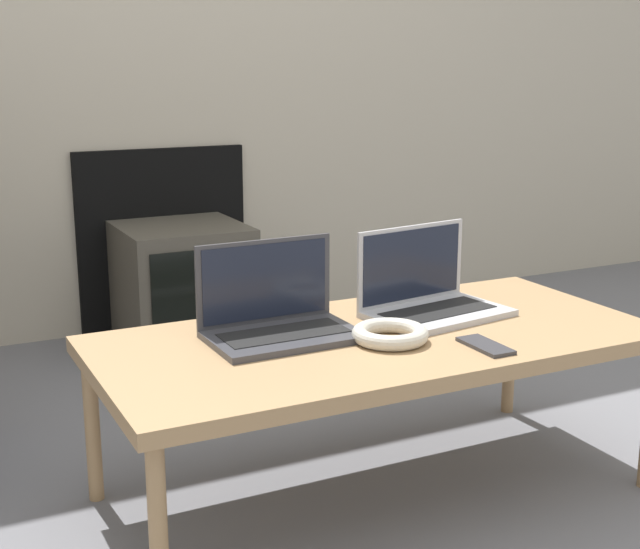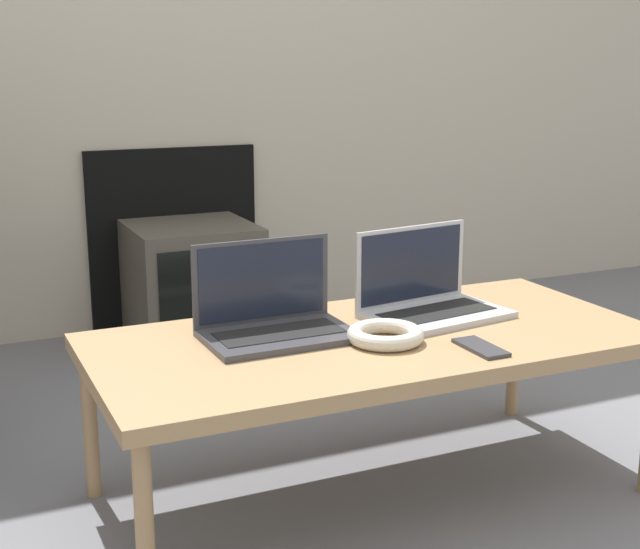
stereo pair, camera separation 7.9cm
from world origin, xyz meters
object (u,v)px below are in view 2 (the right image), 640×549
object	(u,v)px
laptop_right	(427,296)
tv	(192,283)
laptop_left	(273,315)
phone	(481,348)
headphones	(385,335)

from	to	relation	value
laptop_right	tv	size ratio (longest dim) A/B	0.83
laptop_left	phone	distance (m)	0.48
laptop_right	headphones	world-z (taller)	laptop_right
laptop_right	headphones	size ratio (longest dim) A/B	2.11
headphones	phone	xyz separation A→B (m)	(0.17, -0.13, -0.01)
laptop_right	tv	xyz separation A→B (m)	(-0.24, 1.27, -0.23)
tv	laptop_right	bearing A→B (deg)	-79.09
headphones	laptop_left	bearing A→B (deg)	143.18
laptop_right	headphones	xyz separation A→B (m)	(-0.21, -0.16, -0.03)
phone	laptop_left	bearing A→B (deg)	142.50
headphones	tv	xyz separation A→B (m)	(-0.04, 1.43, -0.20)
laptop_right	headphones	bearing A→B (deg)	-150.90
phone	headphones	bearing A→B (deg)	141.67
laptop_left	tv	bearing A→B (deg)	81.40
headphones	phone	distance (m)	0.22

